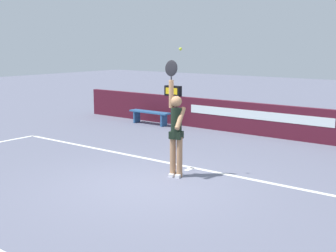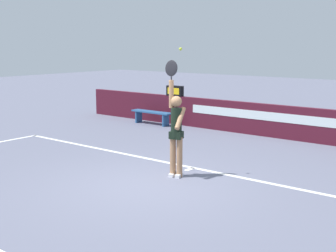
% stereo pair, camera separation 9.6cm
% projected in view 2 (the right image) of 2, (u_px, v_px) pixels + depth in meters
% --- Properties ---
extents(ground_plane, '(60.00, 60.00, 0.00)m').
position_uv_depth(ground_plane, '(149.00, 184.00, 9.35)').
color(ground_plane, slate).
extents(court_lines, '(12.32, 5.35, 0.00)m').
position_uv_depth(court_lines, '(114.00, 197.00, 8.57)').
color(court_lines, white).
rests_on(court_lines, ground).
extents(back_wall, '(15.86, 0.18, 1.01)m').
position_uv_depth(back_wall, '(276.00, 121.00, 13.90)').
color(back_wall, '#481322').
rests_on(back_wall, ground).
extents(speed_display, '(0.65, 0.19, 0.36)m').
position_uv_depth(speed_display, '(175.00, 91.00, 16.17)').
color(speed_display, black).
rests_on(speed_display, back_wall).
extents(tennis_player, '(0.51, 0.45, 2.53)m').
position_uv_depth(tennis_player, '(176.00, 129.00, 9.71)').
color(tennis_player, '#A27550').
rests_on(tennis_player, ground).
extents(tennis_ball, '(0.07, 0.07, 0.07)m').
position_uv_depth(tennis_ball, '(181.00, 49.00, 9.47)').
color(tennis_ball, '#CBE334').
extents(courtside_bench_near, '(1.66, 0.36, 0.47)m').
position_uv_depth(courtside_bench_near, '(152.00, 114.00, 16.24)').
color(courtside_bench_near, '#2A588A').
rests_on(courtside_bench_near, ground).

